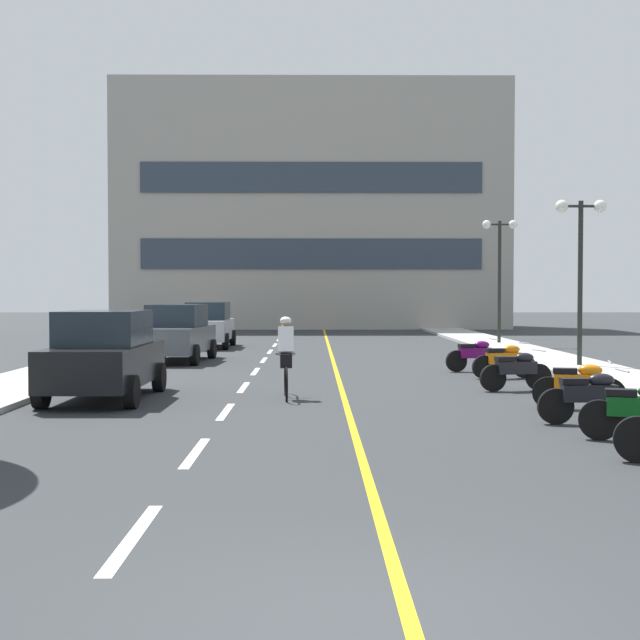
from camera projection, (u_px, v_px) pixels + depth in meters
name	position (u px, v px, depth m)	size (l,w,h in m)	color
ground_plane	(326.00, 363.00, 26.55)	(140.00, 140.00, 0.00)	#2D3033
curb_left	(118.00, 354.00, 29.49)	(2.40, 72.00, 0.12)	#A8A8A3
curb_right	(530.00, 354.00, 29.61)	(2.40, 72.00, 0.12)	#A8A8A3
lane_dash_0	(133.00, 537.00, 7.54)	(0.14, 2.20, 0.01)	silver
lane_dash_1	(195.00, 452.00, 11.54)	(0.14, 2.20, 0.01)	silver
lane_dash_2	(226.00, 412.00, 15.54)	(0.14, 2.20, 0.01)	silver
lane_dash_3	(244.00, 387.00, 19.54)	(0.14, 2.20, 0.01)	silver
lane_dash_4	(255.00, 371.00, 23.54)	(0.14, 2.20, 0.01)	silver
lane_dash_5	(264.00, 360.00, 27.53)	(0.14, 2.20, 0.01)	silver
lane_dash_6	(270.00, 352.00, 31.53)	(0.14, 2.20, 0.01)	silver
lane_dash_7	(275.00, 345.00, 35.53)	(0.14, 2.20, 0.01)	silver
lane_dash_8	(279.00, 340.00, 39.53)	(0.14, 2.20, 0.01)	silver
lane_dash_9	(282.00, 336.00, 43.53)	(0.14, 2.20, 0.01)	silver
lane_dash_10	(285.00, 332.00, 47.52)	(0.14, 2.20, 0.01)	silver
lane_dash_11	(287.00, 329.00, 51.52)	(0.14, 2.20, 0.01)	silver
centre_line_yellow	(331.00, 355.00, 29.55)	(0.12, 66.00, 0.01)	gold
office_building	(312.00, 209.00, 54.05)	(24.17, 7.63, 15.11)	#9E998E
street_lamp_mid	(581.00, 243.00, 24.20)	(1.46, 0.36, 4.73)	black
street_lamp_far	(500.00, 253.00, 35.30)	(1.46, 0.36, 5.11)	black
parked_car_near	(105.00, 355.00, 17.31)	(1.94, 4.21, 1.82)	black
parked_car_mid	(177.00, 333.00, 26.91)	(2.15, 4.31, 1.82)	black
parked_car_far	(208.00, 325.00, 33.94)	(1.92, 4.20, 1.82)	black
motorcycle_3	(640.00, 410.00, 12.36)	(1.66, 0.74, 0.92)	black
motorcycle_4	(590.00, 396.00, 14.02)	(1.70, 0.60, 0.92)	black
motorcycle_5	(580.00, 384.00, 15.83)	(1.67, 0.69, 0.92)	black
motorcycle_6	(517.00, 370.00, 18.84)	(1.68, 0.65, 0.92)	black
motorcycle_7	(505.00, 360.00, 21.61)	(1.69, 0.61, 0.92)	black
motorcycle_8	(476.00, 355.00, 23.52)	(1.68, 0.64, 0.92)	black
cyclist_rider	(286.00, 356.00, 17.50)	(0.42, 1.77, 1.71)	black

